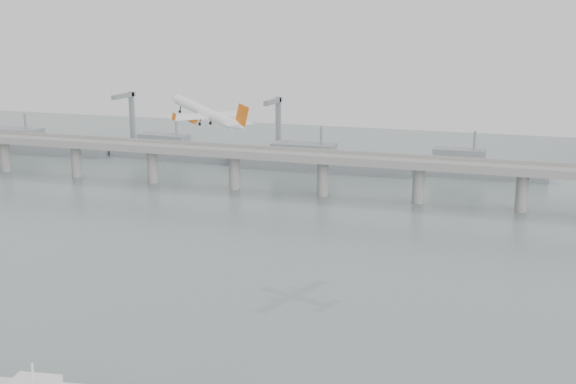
% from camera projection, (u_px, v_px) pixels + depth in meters
% --- Properties ---
extents(ground, '(900.00, 900.00, 0.00)m').
position_uv_depth(ground, '(223.00, 363.00, 210.42)').
color(ground, slate).
rests_on(ground, ground).
extents(bridge, '(800.00, 22.00, 23.90)m').
position_uv_depth(bridge, '(377.00, 166.00, 391.28)').
color(bridge, gray).
rests_on(bridge, ground).
extents(distant_fleet, '(453.00, 60.90, 40.00)m').
position_uv_depth(distant_fleet, '(166.00, 150.00, 502.21)').
color(distant_fleet, slate).
rests_on(distant_fleet, ground).
extents(airliner, '(39.10, 36.49, 12.96)m').
position_uv_depth(airliner, '(207.00, 113.00, 282.11)').
color(airliner, white).
rests_on(airliner, ground).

